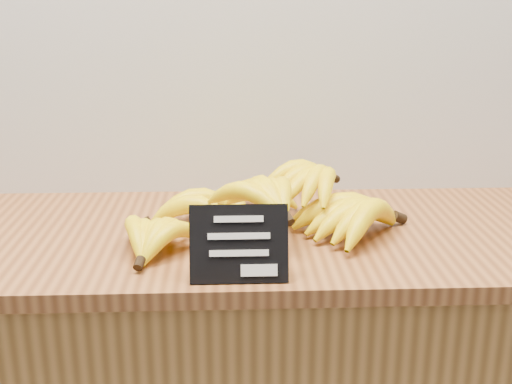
{
  "coord_description": "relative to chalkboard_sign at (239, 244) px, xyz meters",
  "views": [
    {
      "loc": [
        -0.04,
        1.6,
        1.36
      ],
      "look_at": [
        0.01,
        2.7,
        1.02
      ],
      "focal_mm": 45.0,
      "sensor_mm": 36.0,
      "label": 1
    }
  ],
  "objects": [
    {
      "name": "banana_pile",
      "position": [
        0.05,
        0.22,
        -0.01
      ],
      "size": [
        0.58,
        0.41,
        0.12
      ],
      "color": "#FFE50A",
      "rests_on": "counter_top"
    },
    {
      "name": "chalkboard_sign",
      "position": [
        0.0,
        0.0,
        0.0
      ],
      "size": [
        0.15,
        0.04,
        0.12
      ],
      "primitive_type": "cube",
      "rotation": [
        -0.31,
        0.0,
        0.0
      ],
      "color": "black",
      "rests_on": "counter_top"
    },
    {
      "name": "counter_top",
      "position": [
        0.03,
        0.22,
        -0.07
      ],
      "size": [
        1.57,
        0.54,
        0.03
      ],
      "primitive_type": "cube",
      "color": "#94592D",
      "rests_on": "counter"
    }
  ]
}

